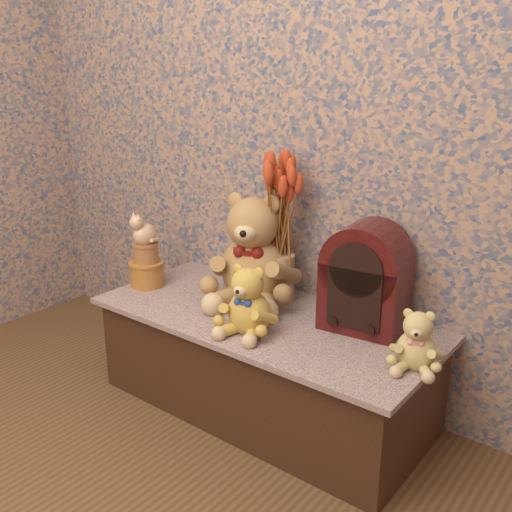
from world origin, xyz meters
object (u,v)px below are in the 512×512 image
Objects in this scene: teddy_large at (254,243)px; teddy_small at (417,336)px; cathedral_radio at (366,276)px; biscuit_tin_lower at (147,274)px; ceramic_vase at (279,278)px; cat_figurine at (144,227)px; teddy_medium at (249,296)px.

teddy_large is 0.74m from teddy_small.
cathedral_radio is 2.72× the size of biscuit_tin_lower.
teddy_large is 2.24× the size of teddy_small.
cat_figurine is (-0.53, -0.20, 0.15)m from ceramic_vase.
ceramic_vase is at bearing 29.28° from cat_figurine.
teddy_large is 2.40× the size of ceramic_vase.
ceramic_vase is at bearing 171.67° from cathedral_radio.
biscuit_tin_lower is at bearing 179.45° from teddy_large.
ceramic_vase is at bearing 20.48° from biscuit_tin_lower.
teddy_medium is 0.62m from cat_figurine.
teddy_small reaches higher than biscuit_tin_lower.
teddy_small is 1.47× the size of cat_figurine.
cathedral_radio is 2.00× the size of ceramic_vase.
teddy_large reaches higher than cat_figurine.
biscuit_tin_lower is (-0.44, -0.16, -0.17)m from teddy_large.
teddy_small reaches higher than ceramic_vase.
teddy_small is at bearing 2.54° from teddy_medium.
teddy_medium is 0.29m from ceramic_vase.
teddy_large is 3.26× the size of biscuit_tin_lower.
ceramic_vase is at bearing 147.94° from teddy_small.
cathedral_radio reaches higher than teddy_small.
teddy_large is 1.75× the size of teddy_medium.
biscuit_tin_lower is (-1.15, -0.03, -0.05)m from teddy_small.
teddy_large is at bearing -158.58° from ceramic_vase.
cathedral_radio reaches higher than ceramic_vase.
cathedral_radio is (0.46, 0.03, -0.04)m from teddy_large.
cathedral_radio is at bearing 11.89° from biscuit_tin_lower.
cat_figurine reaches higher than ceramic_vase.
biscuit_tin_lower is (-0.60, 0.08, -0.08)m from teddy_medium.
teddy_large is at bearing 176.49° from cathedral_radio.
teddy_medium reaches higher than ceramic_vase.
teddy_large reaches higher than teddy_medium.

